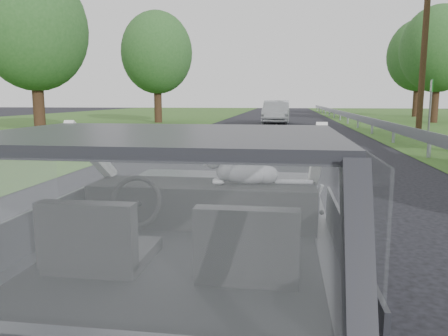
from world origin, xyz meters
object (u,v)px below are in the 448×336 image
(other_car, at_px, (276,112))
(utility_pole, at_px, (424,44))
(subject_car, at_px, (184,250))
(cat, at_px, (248,173))
(highway_sign, at_px, (430,106))

(other_car, distance_m, utility_pole, 10.87)
(subject_car, relative_size, cat, 7.31)
(cat, bearing_deg, highway_sign, 60.85)
(cat, height_order, utility_pole, utility_pole)
(other_car, xyz_separation_m, utility_pole, (6.21, -8.37, 3.07))
(other_car, relative_size, utility_pole, 0.59)
(cat, relative_size, highway_sign, 0.22)
(cat, height_order, highway_sign, highway_sign)
(other_car, bearing_deg, utility_pole, -52.15)
(subject_car, distance_m, utility_pole, 18.48)
(subject_car, distance_m, cat, 0.80)
(subject_car, relative_size, highway_sign, 1.61)
(highway_sign, bearing_deg, utility_pole, -101.60)
(subject_car, height_order, highway_sign, highway_sign)
(cat, bearing_deg, utility_pole, 61.56)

